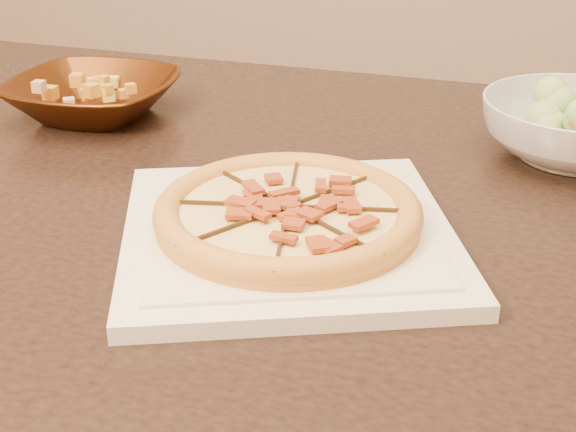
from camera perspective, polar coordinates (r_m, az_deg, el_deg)
name	(u,v)px	position (r m, az deg, el deg)	size (l,w,h in m)	color
dining_table	(228,244)	(1.01, -4.26, -2.02)	(1.56, 1.05, 0.75)	black
plate	(288,233)	(0.82, 0.00, -1.22)	(0.42, 0.42, 0.02)	white
pizza	(288,213)	(0.81, 0.00, 0.25)	(0.27, 0.27, 0.03)	gold
bronze_bowl	(95,97)	(1.20, -13.59, 8.23)	(0.23, 0.23, 0.06)	#52280E
mixed_dish	(90,68)	(1.19, -13.87, 10.19)	(0.10, 0.11, 0.03)	tan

